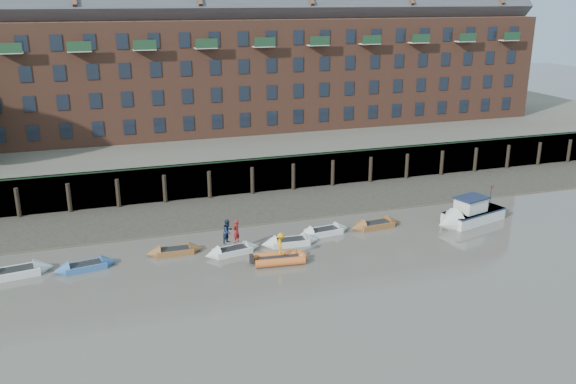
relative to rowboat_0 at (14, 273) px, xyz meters
name	(u,v)px	position (x,y,z in m)	size (l,w,h in m)	color
ground	(315,305)	(17.40, -9.92, -0.25)	(220.00, 220.00, 0.00)	#635D55
foreshore	(241,210)	(17.40, 8.08, -0.25)	(110.00, 8.00, 0.50)	#3D382F
mud_band	(252,223)	(17.40, 4.68, -0.25)	(110.00, 1.60, 0.10)	#4C4336
river_wall	(229,178)	(17.40, 12.46, 1.34)	(110.00, 1.23, 3.30)	#2D2A26
bank_terrace	(202,145)	(17.40, 26.08, 1.35)	(110.00, 28.00, 3.20)	#5E594D
apartment_terrace	(196,42)	(17.40, 27.07, 12.57)	(80.60, 15.56, 20.98)	brown
rowboat_0	(14,273)	(0.00, 0.00, 0.00)	(5.09, 2.11, 1.43)	silver
rowboat_1	(85,266)	(4.46, -0.36, -0.04)	(4.33, 1.89, 1.22)	#3461A1
rowboat_2	(175,251)	(10.56, 0.38, -0.04)	(4.08, 1.28, 1.18)	brown
rowboat_3	(232,251)	(14.49, -0.91, -0.04)	(4.32, 1.93, 1.21)	silver
rowboat_4	(290,242)	(18.91, -0.64, -0.03)	(4.41, 1.52, 1.26)	silver
rowboat_5	(324,232)	(22.04, 0.52, -0.03)	(4.47, 1.75, 1.26)	silver
rowboat_6	(376,225)	(26.49, 0.58, -0.03)	(4.54, 1.70, 1.29)	brown
rib_tender	(281,258)	(17.34, -3.39, 0.03)	(3.82, 2.11, 0.65)	orange
motor_launch	(464,216)	(33.60, -0.96, 0.45)	(7.03, 3.92, 2.76)	silver
person_rower_a	(236,231)	(14.80, -0.87, 1.42)	(0.63, 0.41, 1.72)	maroon
person_rower_b	(228,231)	(14.22, -0.80, 1.44)	(0.86, 0.67, 1.76)	#19233F
person_rib_crew	(281,244)	(17.32, -3.41, 1.14)	(1.01, 0.58, 1.57)	orange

